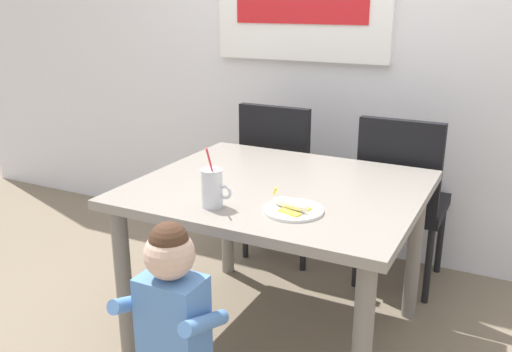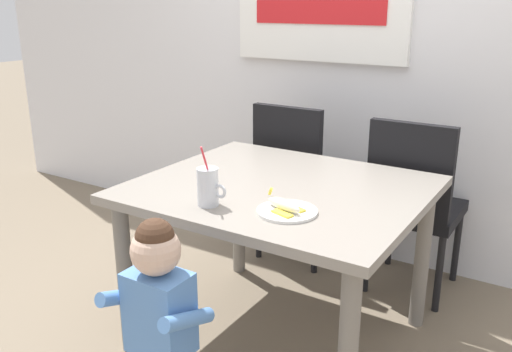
{
  "view_description": "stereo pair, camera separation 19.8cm",
  "coord_description": "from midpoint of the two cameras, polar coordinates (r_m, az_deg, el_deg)",
  "views": [
    {
      "loc": [
        0.92,
        -2.04,
        1.51
      ],
      "look_at": [
        -0.06,
        -0.11,
        0.81
      ],
      "focal_mm": 38.13,
      "sensor_mm": 36.0,
      "label": 1
    },
    {
      "loc": [
        1.09,
        -1.94,
        1.51
      ],
      "look_at": [
        -0.06,
        -0.11,
        0.81
      ],
      "focal_mm": 38.13,
      "sensor_mm": 36.0,
      "label": 2
    }
  ],
  "objects": [
    {
      "name": "ground_plane",
      "position": [
        2.69,
        4.56,
        -16.32
      ],
      "size": [
        24.0,
        24.0,
        0.0
      ],
      "primitive_type": "plane",
      "color": "#7A6B56"
    },
    {
      "name": "milk_cup",
      "position": [
        2.1,
        -2.35,
        -1.4
      ],
      "size": [
        0.13,
        0.09,
        0.25
      ],
      "color": "silver",
      "rests_on": "dining_table"
    },
    {
      "name": "toddler_standing",
      "position": [
        1.92,
        -7.2,
        -13.2
      ],
      "size": [
        0.33,
        0.24,
        0.84
      ],
      "color": "#3F4760",
      "rests_on": "ground"
    },
    {
      "name": "dining_chair_right",
      "position": [
        2.94,
        18.07,
        -2.28
      ],
      "size": [
        0.44,
        0.44,
        0.96
      ],
      "rotation": [
        0.0,
        0.0,
        3.14
      ],
      "color": "black",
      "rests_on": "ground"
    },
    {
      "name": "snack_plate",
      "position": [
        2.05,
        6.06,
        -3.75
      ],
      "size": [
        0.23,
        0.23,
        0.01
      ],
      "primitive_type": "cylinder",
      "color": "white",
      "rests_on": "dining_table"
    },
    {
      "name": "dining_table",
      "position": [
        2.39,
        4.95,
        -3.29
      ],
      "size": [
        1.2,
        1.05,
        0.75
      ],
      "color": "gray",
      "rests_on": "ground"
    },
    {
      "name": "back_wall",
      "position": [
        3.27,
        14.72,
        16.27
      ],
      "size": [
        6.4,
        0.17,
        2.9
      ],
      "color": "silver",
      "rests_on": "ground"
    },
    {
      "name": "peeled_banana",
      "position": [
        2.04,
        5.76,
        -3.12
      ],
      "size": [
        0.18,
        0.13,
        0.07
      ],
      "rotation": [
        0.0,
        0.0,
        -0.31
      ],
      "color": "#F4EAC6",
      "rests_on": "snack_plate"
    },
    {
      "name": "dining_chair_left",
      "position": [
        3.21,
        5.97,
        0.2
      ],
      "size": [
        0.44,
        0.45,
        0.96
      ],
      "rotation": [
        0.0,
        0.0,
        3.14
      ],
      "color": "black",
      "rests_on": "ground"
    }
  ]
}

